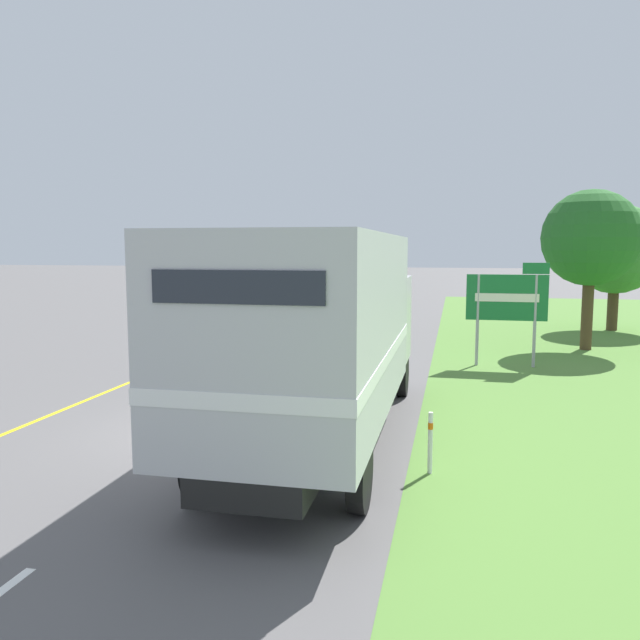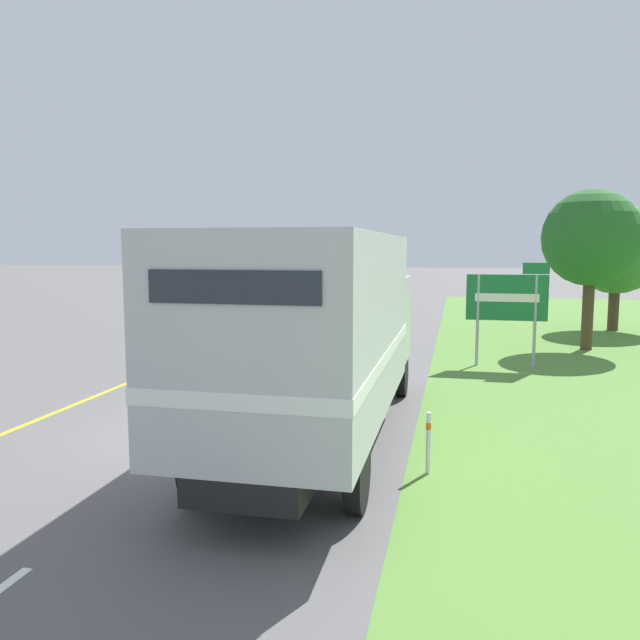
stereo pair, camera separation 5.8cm
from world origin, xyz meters
name	(u,v)px [view 2 (the right image)]	position (x,y,z in m)	size (l,w,h in m)	color
ground_plane	(211,432)	(0.00, 0.00, 0.00)	(200.00, 200.00, 0.00)	#5B5959
edge_line_yellow	(214,348)	(-3.70, 9.26, 0.00)	(0.12, 49.61, 0.01)	yellow
centre_dash_near	(216,429)	(0.00, 0.24, 0.00)	(0.12, 2.60, 0.01)	white
centre_dash_mid_a	(301,365)	(0.00, 6.84, 0.00)	(0.12, 2.60, 0.01)	white
centre_dash_mid_b	(342,335)	(0.00, 13.44, 0.00)	(0.12, 2.60, 0.01)	white
centre_dash_far	(366,317)	(0.00, 20.04, 0.00)	(0.12, 2.60, 0.01)	white
centre_dash_farthest	(382,305)	(0.00, 26.64, 0.00)	(0.12, 2.60, 0.01)	white
horse_trailer_truck	(318,330)	(2.11, -0.30, 2.02)	(2.57, 8.77, 3.61)	black
lead_car_white	(316,302)	(-1.64, 16.05, 1.03)	(1.80, 4.21, 2.08)	black
highway_sign	(508,300)	(5.84, 7.94, 1.92)	(2.26, 0.09, 2.99)	#9E9EA3
roadside_tree_near	(591,239)	(8.68, 11.61, 3.71)	(3.18, 3.18, 5.33)	#4C3823
roadside_tree_mid	(617,249)	(10.74, 17.13, 3.34)	(3.66, 3.66, 5.19)	#4C3823
delineator_post	(428,441)	(4.04, -1.28, 0.51)	(0.08, 0.08, 0.95)	white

